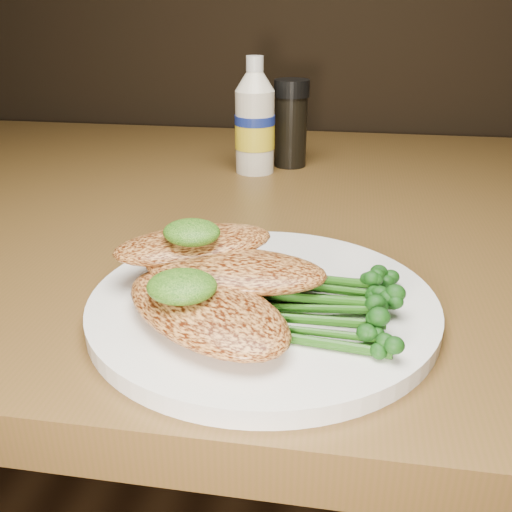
% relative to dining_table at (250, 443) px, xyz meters
% --- Properties ---
extents(dining_table, '(1.20, 0.80, 0.75)m').
position_rel_dining_table_xyz_m(dining_table, '(0.00, 0.00, 0.00)').
color(dining_table, '#523A18').
rests_on(dining_table, floor).
extents(plate, '(0.26, 0.26, 0.01)m').
position_rel_dining_table_xyz_m(plate, '(0.06, -0.26, 0.38)').
color(plate, white).
rests_on(plate, dining_table).
extents(chicken_front, '(0.16, 0.15, 0.02)m').
position_rel_dining_table_xyz_m(chicken_front, '(0.02, -0.30, 0.40)').
color(chicken_front, '#C9833F').
rests_on(chicken_front, plate).
extents(chicken_mid, '(0.14, 0.07, 0.02)m').
position_rel_dining_table_xyz_m(chicken_mid, '(0.03, -0.26, 0.41)').
color(chicken_mid, '#C9833F').
rests_on(chicken_mid, plate).
extents(chicken_back, '(0.14, 0.12, 0.02)m').
position_rel_dining_table_xyz_m(chicken_back, '(-0.00, -0.23, 0.42)').
color(chicken_back, '#C9833F').
rests_on(chicken_back, plate).
extents(pesto_front, '(0.05, 0.04, 0.02)m').
position_rel_dining_table_xyz_m(pesto_front, '(0.01, -0.31, 0.42)').
color(pesto_front, '#0C3508').
rests_on(pesto_front, chicken_front).
extents(pesto_back, '(0.06, 0.05, 0.02)m').
position_rel_dining_table_xyz_m(pesto_back, '(-0.00, -0.24, 0.43)').
color(pesto_back, '#0C3508').
rests_on(pesto_back, chicken_back).
extents(broccolini_bundle, '(0.13, 0.11, 0.02)m').
position_rel_dining_table_xyz_m(broccolini_bundle, '(0.10, -0.28, 0.40)').
color(broccolini_bundle, '#1C4B10').
rests_on(broccolini_bundle, plate).
extents(mayo_bottle, '(0.07, 0.07, 0.15)m').
position_rel_dining_table_xyz_m(mayo_bottle, '(-0.01, 0.12, 0.45)').
color(mayo_bottle, '#EEE3CA').
rests_on(mayo_bottle, dining_table).
extents(pepper_grinder, '(0.05, 0.05, 0.12)m').
position_rel_dining_table_xyz_m(pepper_grinder, '(0.03, 0.16, 0.43)').
color(pepper_grinder, black).
rests_on(pepper_grinder, dining_table).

